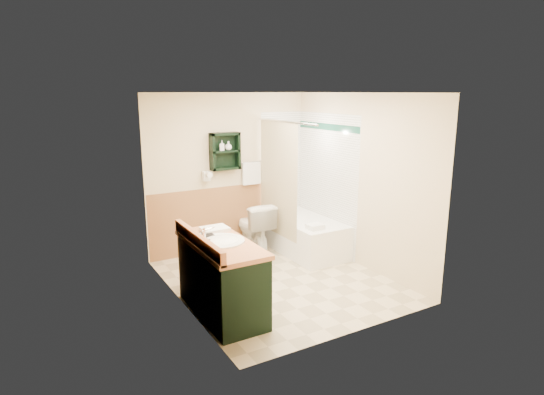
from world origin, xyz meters
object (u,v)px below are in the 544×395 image
at_px(hair_dryer, 206,176).
at_px(vanity, 222,278).
at_px(wall_shelf, 225,151).
at_px(bathtub, 304,235).
at_px(soap_bottle_a, 222,148).
at_px(soap_bottle_b, 228,147).
at_px(vanity_book, 197,227).
at_px(toilet, 254,227).

height_order(hair_dryer, vanity, hair_dryer).
relative_size(wall_shelf, bathtub, 0.37).
xyz_separation_m(vanity, soap_bottle_a, (0.85, 1.84, 1.18)).
xyz_separation_m(soap_bottle_a, soap_bottle_b, (0.10, 0.00, 0.02)).
bearing_deg(hair_dryer, soap_bottle_b, -4.84).
xyz_separation_m(vanity_book, soap_bottle_a, (1.01, 1.57, 0.64)).
distance_m(toilet, soap_bottle_a, 1.30).
bearing_deg(toilet, wall_shelf, -31.23).
relative_size(bathtub, soap_bottle_a, 10.18).
distance_m(hair_dryer, soap_bottle_b, 0.55).
distance_m(toilet, soap_bottle_b, 1.29).
relative_size(vanity_book, soap_bottle_b, 1.84).
distance_m(hair_dryer, toilet, 1.08).
distance_m(hair_dryer, vanity, 2.11).
distance_m(hair_dryer, soap_bottle_a, 0.47).
bearing_deg(bathtub, hair_dryer, 154.75).
distance_m(wall_shelf, vanity_book, 1.99).
relative_size(vanity, toilet, 1.69).
height_order(vanity_book, soap_bottle_b, soap_bottle_b).
distance_m(vanity, soap_bottle_b, 2.39).
bearing_deg(bathtub, toilet, 151.42).
xyz_separation_m(vanity_book, soap_bottle_b, (1.11, 1.57, 0.66)).
bearing_deg(hair_dryer, vanity, -107.69).
xyz_separation_m(bathtub, vanity_book, (-2.08, -0.98, 0.70)).
bearing_deg(soap_bottle_a, soap_bottle_b, 0.00).
height_order(wall_shelf, soap_bottle_b, wall_shelf).
relative_size(soap_bottle_a, soap_bottle_b, 1.13).
height_order(hair_dryer, bathtub, hair_dryer).
xyz_separation_m(hair_dryer, soap_bottle_a, (0.25, -0.03, 0.40)).
height_order(toilet, soap_bottle_b, soap_bottle_b).
bearing_deg(toilet, bathtub, 153.74).
bearing_deg(soap_bottle_b, vanity, -117.35).
relative_size(wall_shelf, soap_bottle_a, 3.73).
xyz_separation_m(hair_dryer, toilet, (0.65, -0.26, -0.82)).
bearing_deg(vanity, vanity_book, 122.16).
bearing_deg(wall_shelf, toilet, -33.55).
xyz_separation_m(wall_shelf, bathtub, (1.03, -0.60, -1.29)).
relative_size(toilet, soap_bottle_b, 5.96).
height_order(wall_shelf, soap_bottle_a, wall_shelf).
height_order(vanity, vanity_book, vanity_book).
bearing_deg(soap_bottle_b, hair_dryer, 175.16).
bearing_deg(toilet, vanity_book, 45.98).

